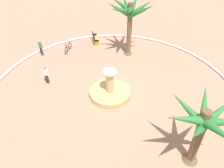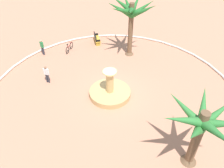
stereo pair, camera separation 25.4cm
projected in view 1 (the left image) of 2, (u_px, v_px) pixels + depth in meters
ground_plane at (113, 93)px, 18.34m from camera, size 80.00×80.00×0.00m
plaza_curb at (113, 92)px, 18.28m from camera, size 20.05×20.05×0.20m
fountain at (110, 92)px, 17.93m from camera, size 3.27×3.27×2.36m
palm_tree_near_fountain at (203, 125)px, 11.60m from camera, size 4.42×4.37×4.39m
palm_tree_by_curb at (130, 13)px, 20.37m from camera, size 4.49×4.70×5.46m
bench_north at (95, 40)px, 24.62m from camera, size 0.76×1.66×1.00m
bicycle_red_frame at (68, 48)px, 23.20m from camera, size 0.62×1.67×0.94m
person_cyclist_helmet at (41, 47)px, 22.25m from camera, size 0.41×0.40×1.65m
person_cyclist_photo at (46, 74)px, 18.77m from camera, size 0.51×0.30×1.64m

